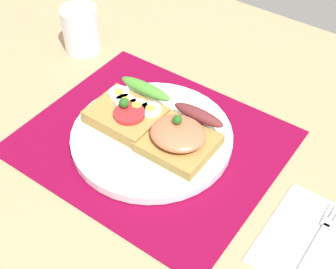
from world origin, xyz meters
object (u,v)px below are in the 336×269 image
object	(u,v)px
plate	(152,137)
napkin	(313,242)
sandwich_salmon	(180,136)
fork	(318,241)
sandwich_egg_tomato	(130,110)
drinking_glass	(81,30)

from	to	relation	value
plate	napkin	bearing A→B (deg)	-5.41
sandwich_salmon	napkin	size ratio (longest dim) A/B	0.73
fork	sandwich_salmon	bearing A→B (deg)	172.83
sandwich_egg_tomato	napkin	xyz separation A→B (cm)	(32.15, -3.57, -3.05)
plate	fork	size ratio (longest dim) A/B	1.73
sandwich_salmon	napkin	bearing A→B (deg)	-7.82
sandwich_salmon	fork	xyz separation A→B (cm)	(22.88, -2.88, -2.86)
plate	sandwich_egg_tomato	world-z (taller)	sandwich_egg_tomato
plate	drinking_glass	size ratio (longest dim) A/B	2.92
plate	sandwich_salmon	size ratio (longest dim) A/B	2.29
plate	sandwich_salmon	world-z (taller)	sandwich_salmon
sandwich_salmon	fork	distance (cm)	23.24
sandwich_egg_tomato	fork	distance (cm)	32.86
sandwich_salmon	napkin	distance (cm)	22.90
plate	napkin	distance (cm)	27.42
plate	napkin	world-z (taller)	plate
sandwich_egg_tomato	drinking_glass	bearing A→B (deg)	151.33
sandwich_egg_tomato	sandwich_salmon	xyz separation A→B (cm)	(9.70, -0.49, 0.27)
sandwich_egg_tomato	fork	xyz separation A→B (cm)	(32.58, -3.37, -2.59)
sandwich_egg_tomato	plate	bearing A→B (deg)	-11.50
napkin	drinking_glass	xyz separation A→B (cm)	(-52.75, 14.84, 3.90)
sandwich_egg_tomato	sandwich_salmon	distance (cm)	9.71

